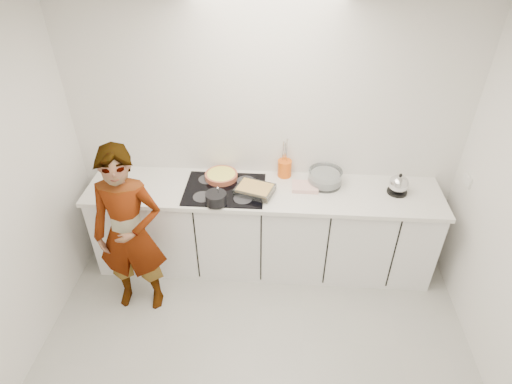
# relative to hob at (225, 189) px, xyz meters

# --- Properties ---
(floor) EXTENTS (3.60, 3.20, 0.00)m
(floor) POSITION_rel_hob_xyz_m (0.35, -1.26, -0.92)
(floor) COLOR #AFAFA8
(floor) RESTS_ON ground
(ceiling) EXTENTS (3.60, 3.20, 0.00)m
(ceiling) POSITION_rel_hob_xyz_m (0.35, -1.26, 1.68)
(ceiling) COLOR white
(ceiling) RESTS_ON wall_back
(wall_back) EXTENTS (3.60, 0.00, 2.60)m
(wall_back) POSITION_rel_hob_xyz_m (0.35, 0.34, 0.38)
(wall_back) COLOR white
(wall_back) RESTS_ON ground
(base_cabinets) EXTENTS (3.20, 0.58, 0.87)m
(base_cabinets) POSITION_rel_hob_xyz_m (0.35, 0.02, -0.48)
(base_cabinets) COLOR white
(base_cabinets) RESTS_ON floor
(countertop) EXTENTS (3.24, 0.64, 0.04)m
(countertop) POSITION_rel_hob_xyz_m (0.35, 0.02, -0.03)
(countertop) COLOR white
(countertop) RESTS_ON base_cabinets
(hob) EXTENTS (0.72, 0.54, 0.01)m
(hob) POSITION_rel_hob_xyz_m (0.00, 0.00, 0.00)
(hob) COLOR black
(hob) RESTS_ON countertop
(tart_dish) EXTENTS (0.40, 0.40, 0.05)m
(tart_dish) POSITION_rel_hob_xyz_m (-0.05, 0.17, 0.03)
(tart_dish) COLOR #BD5E41
(tart_dish) RESTS_ON hob
(saucepan) EXTENTS (0.22, 0.22, 0.18)m
(saucepan) POSITION_rel_hob_xyz_m (-0.04, -0.22, 0.06)
(saucepan) COLOR black
(saucepan) RESTS_ON hob
(baking_dish) EXTENTS (0.38, 0.33, 0.06)m
(baking_dish) POSITION_rel_hob_xyz_m (0.28, -0.04, 0.04)
(baking_dish) COLOR silver
(baking_dish) RESTS_ON hob
(mixing_bowl) EXTENTS (0.39, 0.39, 0.14)m
(mixing_bowl) POSITION_rel_hob_xyz_m (0.91, 0.16, 0.06)
(mixing_bowl) COLOR silver
(mixing_bowl) RESTS_ON countertop
(tea_towel) EXTENTS (0.24, 0.18, 0.04)m
(tea_towel) POSITION_rel_hob_xyz_m (0.73, 0.07, 0.01)
(tea_towel) COLOR white
(tea_towel) RESTS_ON countertop
(kettle) EXTENTS (0.21, 0.21, 0.20)m
(kettle) POSITION_rel_hob_xyz_m (1.56, 0.06, 0.08)
(kettle) COLOR black
(kettle) RESTS_ON countertop
(utensil_crock) EXTENTS (0.16, 0.16, 0.16)m
(utensil_crock) POSITION_rel_hob_xyz_m (0.54, 0.27, 0.08)
(utensil_crock) COLOR orange
(utensil_crock) RESTS_ON countertop
(cook) EXTENTS (0.61, 0.41, 1.62)m
(cook) POSITION_rel_hob_xyz_m (-0.73, -0.54, -0.10)
(cook) COLOR white
(cook) RESTS_ON floor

